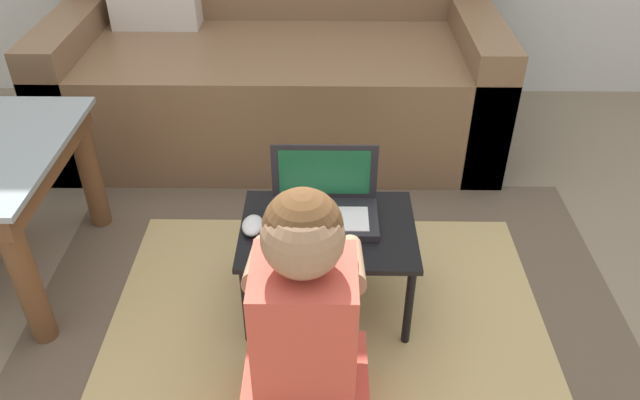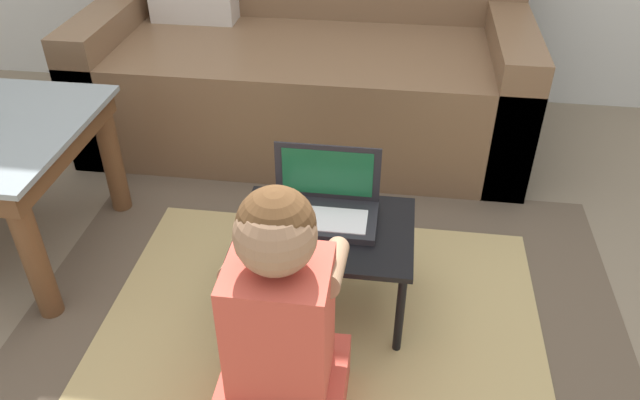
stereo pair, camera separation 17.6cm
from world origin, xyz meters
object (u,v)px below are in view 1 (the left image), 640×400
laptop (324,207)px  person_seated (305,332)px  computer_mouse (253,225)px  couch (275,69)px  laptop_desk (328,237)px

laptop → person_seated: bearing=-95.1°
computer_mouse → couch: bearing=90.8°
laptop_desk → laptop: laptop is taller
couch → laptop: 1.06m
laptop_desk → computer_mouse: 0.22m
couch → laptop: bearing=-78.3°
couch → computer_mouse: bearing=-89.2°
computer_mouse → laptop: bearing=18.1°
person_seated → computer_mouse: bearing=112.0°
laptop_desk → person_seated: size_ratio=0.72×
laptop → computer_mouse: size_ratio=3.34×
laptop → person_seated: 0.46m
couch → laptop: (0.21, -1.04, 0.03)m
laptop → computer_mouse: laptop is taller
couch → laptop_desk: couch is taller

